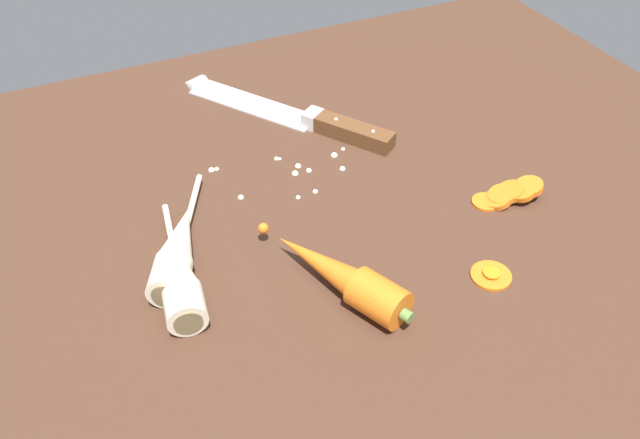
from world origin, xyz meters
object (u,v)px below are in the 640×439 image
Objects in this scene: carrot_slice_stack at (508,194)px; carrot_slice_stray_near at (491,274)px; parsnip_mid_left at (178,249)px; whole_carrot at (342,276)px; chefs_knife at (277,110)px; parsnip_front at (179,278)px.

carrot_slice_stray_near is (-9.22, -9.68, -0.60)cm from carrot_slice_stack.
parsnip_mid_left is 4.50× the size of carrot_slice_stray_near.
chefs_knife is at bearing 78.85° from whole_carrot.
whole_carrot is (-6.74, -34.19, 1.45)cm from chefs_knife.
carrot_slice_stray_near is (8.35, -39.00, -0.29)cm from chefs_knife.
parsnip_front reaches higher than carrot_slice_stray_near.
parsnip_front is 2.25× the size of carrot_slice_stack.
chefs_knife is at bearing 51.63° from parsnip_front.
whole_carrot reaches higher than carrot_slice_stray_near.
chefs_knife is 34.97cm from parsnip_front.
parsnip_mid_left is at bearing 151.56° from carrot_slice_stray_near.
parsnip_mid_left is (-20.70, -23.27, 1.33)cm from chefs_knife.
parsnip_front is at bearing -128.37° from chefs_knife.
carrot_slice_stack is at bearing 46.39° from carrot_slice_stray_near.
carrot_slice_stack is (39.26, -1.93, -1.02)cm from parsnip_front.
whole_carrot reaches higher than parsnip_front.
carrot_slice_stack is at bearing 11.32° from whole_carrot.
chefs_knife is at bearing 48.34° from parsnip_mid_left.
chefs_knife is 31.18cm from parsnip_mid_left.
parsnip_front is at bearing 155.57° from whole_carrot.
whole_carrot is 0.97× the size of parsnip_mid_left.
whole_carrot reaches higher than chefs_knife.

